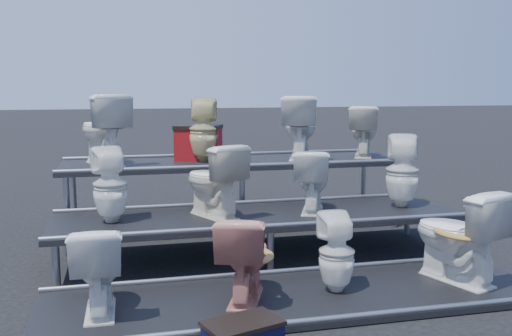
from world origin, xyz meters
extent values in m
plane|color=black|center=(0.00, 0.00, 0.00)|extent=(80.00, 80.00, 0.00)
cube|color=black|center=(0.00, -1.30, 0.03)|extent=(4.20, 1.20, 0.06)
cube|color=black|center=(0.00, 0.00, 0.23)|extent=(4.20, 1.20, 0.46)
cube|color=black|center=(0.00, 1.30, 0.43)|extent=(4.20, 1.20, 0.86)
imported|color=white|center=(-1.59, -1.30, 0.41)|extent=(0.40, 0.69, 0.69)
imported|color=tan|center=(-0.44, -1.30, 0.42)|extent=(0.63, 0.80, 0.71)
imported|color=white|center=(0.36, -1.30, 0.40)|extent=(0.33, 0.34, 0.67)
imported|color=white|center=(1.50, -1.30, 0.48)|extent=(0.71, 0.93, 0.84)
imported|color=white|center=(-1.50, 0.00, 0.83)|extent=(0.39, 0.40, 0.74)
imported|color=silver|center=(-0.48, 0.00, 0.84)|extent=(0.69, 0.84, 0.75)
imported|color=white|center=(0.59, 0.00, 0.79)|extent=(0.59, 0.74, 0.67)
imported|color=white|center=(1.64, 0.00, 0.86)|extent=(0.48, 0.49, 0.80)
imported|color=white|center=(-1.58, 1.30, 1.28)|extent=(0.72, 0.93, 0.83)
imported|color=beige|center=(-0.38, 1.30, 1.25)|extent=(0.42, 0.42, 0.78)
imported|color=white|center=(0.86, 1.30, 1.26)|extent=(0.70, 0.90, 0.81)
imported|color=silver|center=(1.74, 1.30, 1.20)|extent=(0.62, 0.76, 0.67)
cube|color=#A01117|center=(-0.42, 1.50, 1.05)|extent=(0.65, 0.59, 0.39)
camera|label=1|loc=(-1.39, -5.66, 1.79)|focal=40.00mm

